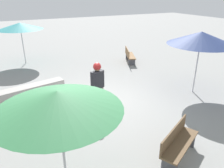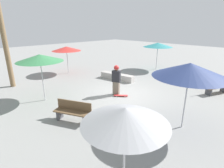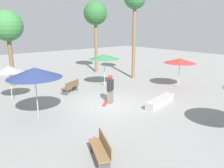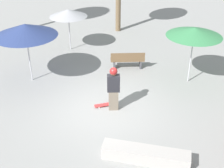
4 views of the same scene
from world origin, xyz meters
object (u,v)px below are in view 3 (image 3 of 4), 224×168
skater_main (110,88)px  skateboard (105,103)px  shade_umbrella_red (180,61)px  palm_tree_far_back (135,2)px  palm_tree_center_right (7,27)px  concrete_ledge (160,101)px  shade_umbrella_green (104,57)px  palm_tree_right (95,14)px  bench_near (101,149)px  shade_umbrella_navy (35,73)px  shade_umbrella_grey (9,69)px  bench_far (71,87)px

skater_main → skateboard: size_ratio=2.38×
shade_umbrella_red → palm_tree_far_back: palm_tree_far_back is taller
palm_tree_center_right → palm_tree_far_back: palm_tree_far_back is taller
concrete_ledge → shade_umbrella_green: size_ratio=1.09×
skater_main → palm_tree_right: 10.56m
bench_near → shade_umbrella_navy: 5.34m
bench_near → shade_umbrella_red: size_ratio=0.70×
skater_main → shade_umbrella_green: bearing=-148.6°
concrete_ledge → palm_tree_center_right: (10.24, 5.26, 4.28)m
concrete_ledge → palm_tree_center_right: size_ratio=0.47×
shade_umbrella_grey → shade_umbrella_green: (-0.98, -6.58, 0.29)m
shade_umbrella_green → palm_tree_far_back: bearing=-81.9°
shade_umbrella_grey → palm_tree_center_right: 4.66m
shade_umbrella_green → palm_tree_far_back: (0.52, -3.69, 4.19)m
bench_near → shade_umbrella_navy: shade_umbrella_navy is taller
skateboard → shade_umbrella_grey: size_ratio=0.34×
shade_umbrella_green → palm_tree_far_back: size_ratio=0.32×
bench_near → shade_umbrella_red: (3.77, -10.24, 1.63)m
bench_near → palm_tree_center_right: (12.41, -0.76, 4.08)m
shade_umbrella_navy → palm_tree_center_right: size_ratio=0.46×
palm_tree_right → bench_far: bearing=129.9°
skateboard → palm_tree_right: (8.10, -5.23, 5.59)m
bench_near → palm_tree_far_back: 14.18m
shade_umbrella_navy → palm_tree_right: 12.24m
bench_far → palm_tree_far_back: palm_tree_far_back is taller
bench_near → palm_tree_far_back: size_ratio=0.21×
shade_umbrella_green → shade_umbrella_red: bearing=-133.7°
skater_main → skateboard: skater_main is taller
bench_near → palm_tree_right: size_ratio=0.24×
shade_umbrella_green → shade_umbrella_navy: (-2.71, 6.38, 0.04)m
bench_far → shade_umbrella_red: size_ratio=0.69×
palm_tree_center_right → skater_main: bearing=-158.1°
skater_main → shade_umbrella_grey: bearing=-69.9°
skateboard → shade_umbrella_green: shade_umbrella_green is taller
bench_near → palm_tree_far_back: bearing=-27.2°
skater_main → shade_umbrella_navy: 4.50m
shade_umbrella_red → palm_tree_right: size_ratio=0.34×
skateboard → shade_umbrella_red: bearing=134.1°
palm_tree_far_back → shade_umbrella_green: bearing=98.1°
palm_tree_right → shade_umbrella_grey: bearing=112.3°
palm_tree_center_right → concrete_ledge: bearing=-152.8°
skateboard → shade_umbrella_red: size_ratio=0.31×
concrete_ledge → skateboard: bearing=47.4°
bench_near → shade_umbrella_green: shade_umbrella_green is taller
shade_umbrella_green → shade_umbrella_navy: size_ratio=0.94×
shade_umbrella_grey → palm_tree_far_back: size_ratio=0.28×
skater_main → bench_far: 3.54m
bench_far → shade_umbrella_green: size_ratio=0.66×
shade_umbrella_navy → palm_tree_far_back: bearing=-72.2°
shade_umbrella_red → palm_tree_right: palm_tree_right is taller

